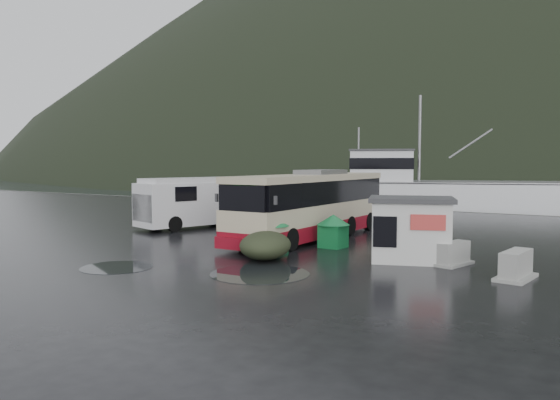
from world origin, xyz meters
The scene contains 14 objects.
ground centered at (0.00, 0.00, 0.00)m, with size 160.00×160.00×0.00m, color black.
harbor_water centered at (0.00, 110.00, 0.00)m, with size 300.00×180.00×0.02m, color black.
quay_edge centered at (0.00, 20.00, 0.00)m, with size 160.00×0.60×1.50m, color #999993.
coach_bus centered at (2.56, 2.22, 0.00)m, with size 2.92×11.57×3.27m, color #C1B292, non-canonical shape.
white_van centered at (-4.92, 2.60, 0.00)m, with size 2.28×6.64×2.78m, color silver, non-canonical shape.
waste_bin_left centered at (3.15, -2.39, 0.00)m, with size 1.13×1.13×1.57m, color #167B3C, non-canonical shape.
waste_bin_right centered at (4.73, 0.13, 0.00)m, with size 1.01×1.01×1.41m, color #167B3C, non-canonical shape.
dome_tent centered at (3.79, -3.69, 0.00)m, with size 1.89×2.65×1.04m, color #2A311D, non-canonical shape.
ticket_kiosk centered at (8.53, -1.21, 0.00)m, with size 3.00×2.27×2.34m, color silver, non-canonical shape.
jersey_barrier_a centered at (2.84, -1.93, 0.00)m, with size 0.89×1.77×0.89m, color #999993, non-canonical shape.
jersey_barrier_b centered at (10.06, -1.19, 0.00)m, with size 0.82×1.63×0.82m, color #999993, non-canonical shape.
jersey_barrier_c centered at (12.31, -2.55, 0.00)m, with size 0.89×1.78×0.89m, color #999993, non-canonical shape.
fishing_trawler centered at (3.47, 26.21, 0.00)m, with size 26.73×5.85×10.69m, color silver, non-canonical shape.
puddles centered at (3.34, -6.65, 0.01)m, with size 7.66×4.57×0.01m.
Camera 1 is at (14.84, -20.57, 3.63)m, focal length 35.00 mm.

